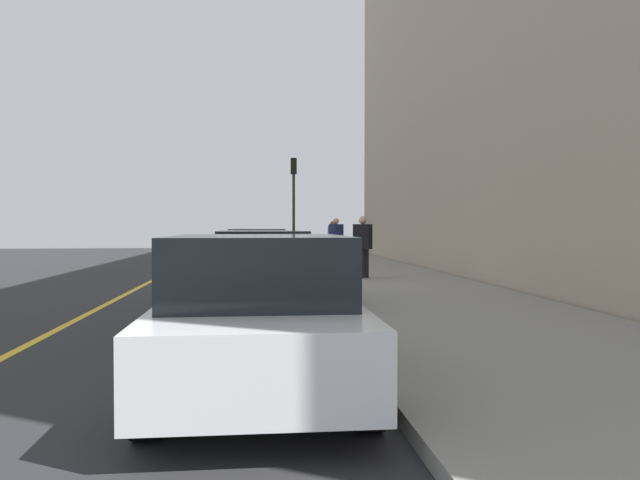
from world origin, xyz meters
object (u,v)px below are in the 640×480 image
parked_car_red (258,254)px  pedestrian_navy_coat (336,240)px  parked_car_black (261,271)px  rolling_suitcase (339,258)px  parked_car_white (259,314)px  pedestrian_black_coat (363,245)px  traffic_light_pole (294,191)px  pedestrian_grey_coat (333,239)px

parked_car_red → pedestrian_navy_coat: bearing=-39.0°
parked_car_black → rolling_suitcase: bearing=-15.7°
parked_car_red → parked_car_black: bearing=-179.4°
parked_car_black → parked_car_red: 6.88m
parked_car_red → parked_car_white: bearing=-179.9°
parked_car_black → pedestrian_black_coat: 5.87m
pedestrian_black_coat → traffic_light_pole: traffic_light_pole is taller
parked_car_white → pedestrian_black_coat: bearing=-15.0°
pedestrian_navy_coat → pedestrian_black_coat: size_ratio=1.01×
parked_car_red → rolling_suitcase: parked_car_red is taller
parked_car_white → rolling_suitcase: (15.62, -2.86, -0.29)m
pedestrian_navy_coat → traffic_light_pole: traffic_light_pole is taller
parked_car_white → traffic_light_pole: (20.83, -1.55, 2.39)m
pedestrian_grey_coat → traffic_light_pole: size_ratio=0.37×
pedestrian_black_coat → rolling_suitcase: 4.91m
parked_car_red → traffic_light_pole: traffic_light_pole is taller
pedestrian_black_coat → traffic_light_pole: (10.08, 1.33, 2.07)m
parked_car_red → pedestrian_grey_coat: 8.02m
pedestrian_grey_coat → pedestrian_black_coat: size_ratio=0.96×
parked_car_black → traffic_light_pole: size_ratio=1.03×
parked_car_black → parked_car_red: (6.88, 0.07, -0.00)m
parked_car_red → pedestrian_grey_coat: pedestrian_grey_coat is taller
parked_car_black → pedestrian_grey_coat: bearing=-12.3°
parked_car_white → pedestrian_black_coat: (10.75, -2.88, 0.31)m
parked_car_black → pedestrian_black_coat: pedestrian_black_coat is taller
pedestrian_grey_coat → traffic_light_pole: bearing=58.9°
parked_car_white → pedestrian_grey_coat: 20.11m
parked_car_black → pedestrian_navy_coat: 10.76m
parked_car_white → traffic_light_pole: traffic_light_pole is taller
parked_car_white → pedestrian_black_coat: size_ratio=2.39×
parked_car_white → parked_car_black: (5.62, -0.05, 0.00)m
pedestrian_navy_coat → rolling_suitcase: size_ratio=1.78×
parked_car_black → traffic_light_pole: (15.21, -1.50, 2.39)m
rolling_suitcase → parked_car_white: bearing=169.6°
pedestrian_navy_coat → rolling_suitcase: 0.73m
parked_car_black → rolling_suitcase: parked_car_black is taller
parked_car_white → pedestrian_grey_coat: bearing=-9.1°
parked_car_black → rolling_suitcase: 10.39m
parked_car_white → pedestrian_navy_coat: (16.01, -2.82, 0.32)m
pedestrian_grey_coat → rolling_suitcase: 4.28m
parked_car_black → pedestrian_grey_coat: 14.58m
parked_car_white → parked_car_black: size_ratio=0.90×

